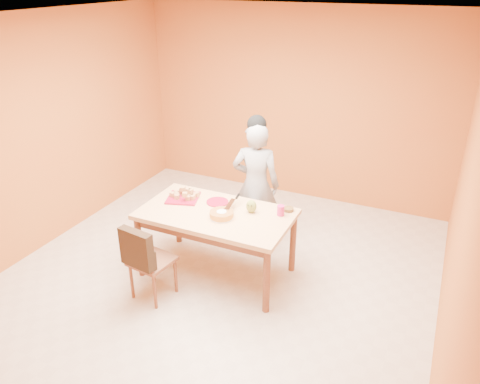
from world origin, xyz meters
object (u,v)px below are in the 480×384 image
at_px(dining_chair, 151,260).
at_px(person, 256,185).
at_px(pastry_platter, 183,198).
at_px(egg_ornament, 251,206).
at_px(checker_tin, 288,209).
at_px(sponge_cake, 222,214).
at_px(dining_table, 216,220).
at_px(magenta_glass, 281,210).
at_px(red_dinner_plate, 217,202).

xyz_separation_m(dining_chair, person, (0.53, 1.43, 0.33)).
relative_size(dining_chair, pastry_platter, 2.53).
distance_m(egg_ornament, checker_tin, 0.40).
distance_m(person, sponge_cake, 0.87).
height_order(dining_table, pastry_platter, pastry_platter).
xyz_separation_m(dining_table, checker_tin, (0.68, 0.35, 0.11)).
height_order(dining_chair, person, person).
bearing_deg(magenta_glass, person, 132.77).
bearing_deg(dining_table, red_dinner_plate, 113.52).
distance_m(person, pastry_platter, 0.89).
height_order(sponge_cake, magenta_glass, magenta_glass).
relative_size(egg_ornament, magenta_glass, 1.30).
relative_size(dining_chair, red_dinner_plate, 3.52).
bearing_deg(red_dinner_plate, egg_ornament, -7.39).
bearing_deg(magenta_glass, red_dinner_plate, -178.87).
distance_m(red_dinner_plate, checker_tin, 0.78).
relative_size(person, sponge_cake, 6.23).
bearing_deg(pastry_platter, checker_tin, 10.68).
bearing_deg(dining_chair, red_dinner_plate, 77.96).
xyz_separation_m(person, pastry_platter, (-0.61, -0.65, -0.00)).
distance_m(dining_chair, sponge_cake, 0.84).
distance_m(dining_table, red_dinner_plate, 0.25).
bearing_deg(dining_table, magenta_glass, 18.96).
bearing_deg(egg_ornament, dining_chair, -123.09).
relative_size(dining_chair, checker_tin, 7.53).
bearing_deg(red_dinner_plate, checker_tin, 10.59).
bearing_deg(magenta_glass, egg_ornament, -166.91).
height_order(red_dinner_plate, checker_tin, checker_tin).
bearing_deg(sponge_cake, egg_ornament, 45.72).
bearing_deg(magenta_glass, dining_chair, -140.27).
height_order(egg_ornament, checker_tin, egg_ornament).
height_order(pastry_platter, red_dinner_plate, pastry_platter).
xyz_separation_m(sponge_cake, egg_ornament, (0.23, 0.24, 0.03)).
distance_m(dining_table, sponge_cake, 0.19).
bearing_deg(person, red_dinner_plate, 57.38).
relative_size(sponge_cake, checker_tin, 2.19).
distance_m(pastry_platter, sponge_cake, 0.63).
height_order(dining_table, egg_ornament, egg_ornament).
bearing_deg(dining_table, checker_tin, 27.24).
xyz_separation_m(dining_table, pastry_platter, (-0.48, 0.13, 0.10)).
bearing_deg(person, magenta_glass, 120.69).
relative_size(red_dinner_plate, magenta_glass, 2.20).
distance_m(red_dinner_plate, egg_ornament, 0.44).
distance_m(dining_chair, pastry_platter, 0.85).
distance_m(dining_table, checker_tin, 0.77).
relative_size(person, egg_ornament, 10.84).
distance_m(red_dinner_plate, sponge_cake, 0.36).
distance_m(pastry_platter, magenta_glass, 1.13).
relative_size(dining_table, dining_chair, 1.87).
relative_size(red_dinner_plate, sponge_cake, 0.98).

